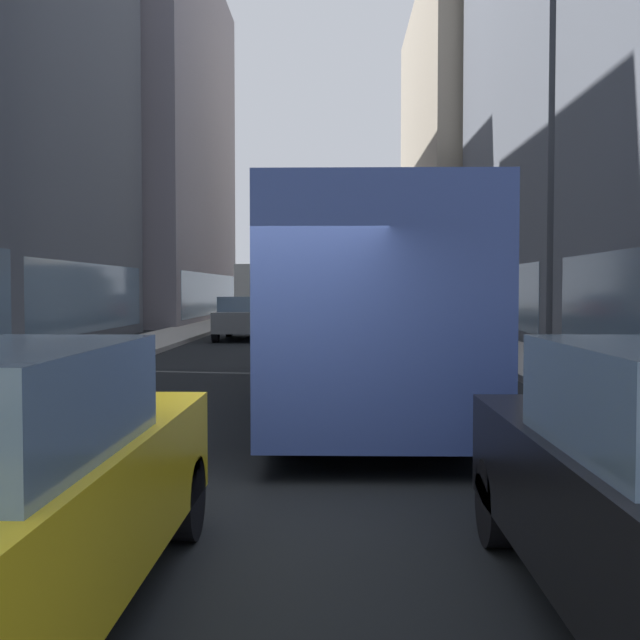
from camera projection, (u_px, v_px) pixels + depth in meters
ground_plane at (323, 324)px, 41.44m from camera, size 120.00×120.00×0.00m
sidewalk_left at (219, 323)px, 41.56m from camera, size 2.40×110.00×0.15m
sidewalk_right at (428, 323)px, 41.31m from camera, size 2.40×110.00×0.15m
building_left_far at (123, 143)px, 45.14m from camera, size 10.53×20.54×21.09m
building_right_far at (500, 157)px, 52.12m from camera, size 11.64×23.42×21.80m
transit_bus at (363, 296)px, 13.00m from camera, size 2.78×11.53×3.05m
car_red_coupe at (280, 306)px, 47.85m from camera, size 1.95×4.49×1.62m
car_white_van at (409, 327)px, 21.75m from camera, size 1.79×4.36×1.62m
car_grey_wagon at (243, 318)px, 28.73m from camera, size 1.73×4.26×1.62m
box_truck at (266, 294)px, 38.43m from camera, size 2.30×7.50×3.05m
dalmatian_dog at (184, 414)px, 8.44m from camera, size 0.22×0.96×0.72m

